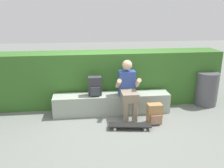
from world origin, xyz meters
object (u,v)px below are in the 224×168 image
at_px(backpack_on_ground, 154,114).
at_px(trash_bin, 206,89).
at_px(skateboard_near_person, 130,125).
at_px(bench_main, 112,103).
at_px(person_skater, 128,88).
at_px(backpack_on_bench, 95,86).

relative_size(backpack_on_ground, trash_bin, 0.51).
height_order(skateboard_near_person, backpack_on_ground, backpack_on_ground).
bearing_deg(skateboard_near_person, backpack_on_ground, 19.30).
bearing_deg(backpack_on_ground, bench_main, 142.04).
bearing_deg(skateboard_near_person, trash_bin, 26.27).
xyz_separation_m(backpack_on_ground, trash_bin, (1.47, 0.80, 0.20)).
distance_m(person_skater, skateboard_near_person, 0.81).
distance_m(skateboard_near_person, backpack_on_ground, 0.57).
relative_size(bench_main, backpack_on_bench, 6.22).
height_order(bench_main, skateboard_near_person, bench_main).
xyz_separation_m(person_skater, skateboard_near_person, (-0.06, -0.59, -0.55)).
xyz_separation_m(bench_main, skateboard_near_person, (0.25, -0.79, -0.14)).
distance_m(backpack_on_bench, trash_bin, 2.63).
distance_m(skateboard_near_person, trash_bin, 2.25).
height_order(backpack_on_ground, trash_bin, trash_bin).
relative_size(backpack_on_bench, trash_bin, 0.51).
distance_m(bench_main, skateboard_near_person, 0.84).
bearing_deg(person_skater, backpack_on_bench, 163.74).
xyz_separation_m(skateboard_near_person, trash_bin, (2.00, 0.99, 0.32)).
bearing_deg(bench_main, skateboard_near_person, -72.47).
height_order(skateboard_near_person, backpack_on_bench, backpack_on_bench).
distance_m(person_skater, backpack_on_ground, 0.75).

